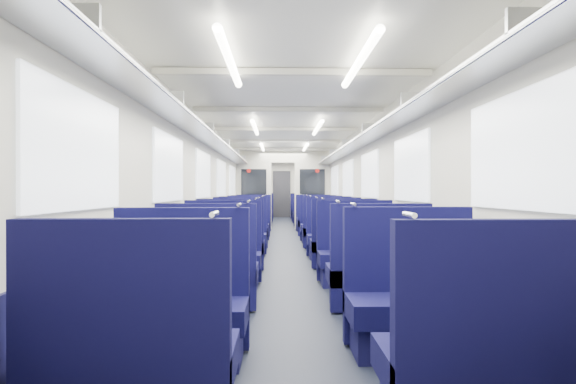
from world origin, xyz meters
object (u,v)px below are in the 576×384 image
Objects in this scene: seat_3 at (412,306)px; seat_8 at (231,247)px; seat_19 at (313,220)px; seat_2 at (179,311)px; seat_1 at (488,372)px; seat_10 at (239,238)px; seat_25 at (304,213)px; seat_24 at (260,212)px; seat_13 at (326,232)px; seat_11 at (335,239)px; seat_14 at (248,227)px; seat_0 at (132,368)px; seat_27 at (303,211)px; seat_12 at (244,232)px; bulkhead at (283,188)px; seat_17 at (317,223)px; seat_9 at (343,246)px; seat_5 at (377,276)px; seat_21 at (308,216)px; seat_18 at (254,220)px; seat_20 at (257,216)px; end_door at (282,194)px; seat_22 at (259,214)px; seat_4 at (208,275)px; seat_16 at (251,224)px; seat_15 at (322,228)px; seat_26 at (261,211)px; seat_6 at (222,259)px; seat_23 at (306,214)px; seat_7 at (356,257)px.

seat_3 is 3.72m from seat_8.
seat_19 is at bearing 90.00° from seat_3.
seat_1 is at bearing -32.53° from seat_2.
seat_10 is 4.76m from seat_19.
seat_24 is at bearing 173.20° from seat_25.
seat_11 is at bearing -90.00° from seat_13.
seat_1 is 1.00× the size of seat_14.
seat_0 is 15.80m from seat_27.
seat_2 and seat_12 have the same top height.
seat_17 is at bearing -68.14° from bulkhead.
seat_2 is 1.00× the size of seat_9.
seat_11 is (0.00, 3.33, 0.00)m from seat_5.
seat_1 is at bearing -90.00° from seat_21.
seat_18 is at bearing 90.00° from seat_12.
seat_8 is 1.00× the size of seat_9.
seat_12 is at bearing 109.79° from seat_5.
seat_20 is at bearing 102.09° from seat_9.
seat_25 is (1.66, 6.54, 0.00)m from seat_14.
seat_1 is at bearing -87.24° from end_door.
seat_14 is 5.45m from seat_22.
seat_19 is at bearing 90.00° from seat_11.
seat_4 is at bearing 177.46° from seat_5.
seat_27 is at bearing 31.00° from seat_24.
seat_17 is at bearing 90.00° from seat_9.
seat_25 is 1.00× the size of seat_27.
seat_20 is at bearing -90.00° from seat_24.
seat_5 is at bearing -81.59° from seat_22.
seat_8 is 1.00× the size of seat_25.
seat_9 is at bearing -35.87° from seat_10.
seat_16 is 2.02m from seat_19.
seat_4 is 1.00× the size of seat_12.
seat_3 and seat_18 have the same top height.
seat_0 is 10.35m from seat_19.
seat_26 is (-1.66, 7.92, 0.00)m from seat_15.
seat_6 is 6.06m from seat_17.
seat_0 is at bearing -97.09° from seat_23.
seat_5 and seat_16 have the same top height.
seat_8 is 9.03m from seat_22.
seat_7 is 1.00× the size of seat_17.
seat_18 is at bearing 90.00° from seat_14.
seat_1 is 1.97m from seat_2.
seat_12 is 3.77m from seat_19.
seat_2 and seat_8 have the same top height.
seat_12 is 7.87m from seat_25.
seat_0 is 8.02m from seat_15.
seat_23 is (0.00, 9.95, 0.00)m from seat_7.
seat_22 is at bearing 111.26° from seat_17.
seat_2 is at bearing -90.00° from seat_20.
seat_11 is at bearing -64.77° from seat_16.
seat_4 is (0.00, 1.31, 0.00)m from seat_2.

